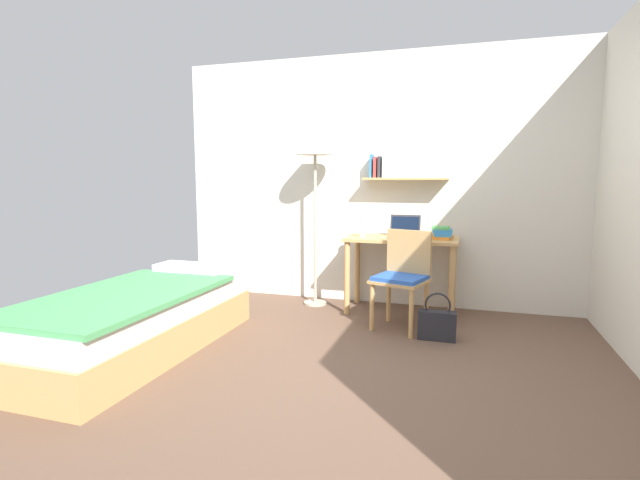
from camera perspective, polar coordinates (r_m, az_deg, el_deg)
ground_plane at (r=3.28m, az=0.65°, el=-16.16°), size 5.28×5.28×0.00m
wall_back at (r=4.98m, az=7.44°, el=7.19°), size 4.40×0.27×2.60m
bed at (r=3.90m, az=-21.57°, el=-9.08°), size 0.95×2.05×0.54m
desk at (r=4.67m, az=9.88°, el=-1.42°), size 1.08×0.55×0.75m
desk_chair at (r=4.19m, az=10.04°, el=-4.13°), size 0.53×0.51×0.86m
standing_lamp at (r=4.85m, az=-0.61°, el=10.56°), size 0.41×0.41×1.78m
laptop at (r=4.67m, az=10.26°, el=1.00°), size 0.30×0.22×0.22m
water_bottle at (r=4.65m, az=5.21°, el=1.68°), size 0.05×0.05×0.21m
book_stack at (r=4.61m, az=14.63°, el=0.84°), size 0.20×0.26×0.12m
handbag at (r=4.02m, az=14.07°, el=-9.87°), size 0.30×0.11×0.40m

